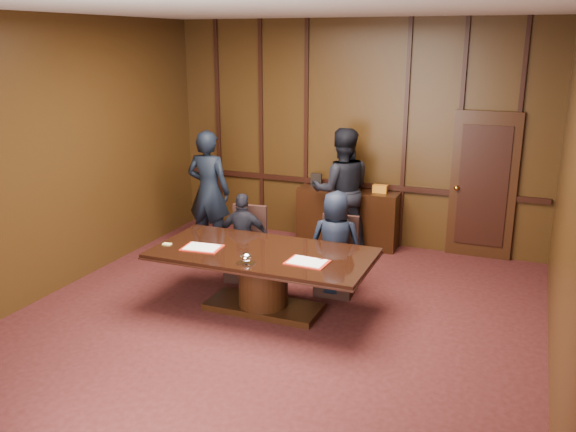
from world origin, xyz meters
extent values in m
plane|color=black|center=(0.00, 0.00, 0.00)|extent=(7.00, 7.00, 0.00)
plane|color=silver|center=(0.00, 0.00, 3.50)|extent=(7.00, 7.00, 0.00)
cube|color=black|center=(0.00, 3.50, 1.75)|extent=(6.00, 0.04, 3.50)
cube|color=black|center=(-3.00, 0.00, 1.75)|extent=(0.04, 7.00, 3.50)
cube|color=black|center=(3.00, 0.00, 1.75)|extent=(0.04, 7.00, 3.50)
cube|color=black|center=(0.00, 3.47, 0.95)|extent=(5.90, 0.05, 0.08)
cube|color=black|center=(2.00, 3.46, 1.10)|extent=(0.95, 0.06, 2.20)
sphere|color=gold|center=(1.63, 3.39, 1.05)|extent=(0.08, 0.08, 0.08)
cube|color=black|center=(0.00, 3.26, 0.45)|extent=(1.60, 0.45, 0.90)
cube|color=black|center=(-0.70, 3.26, 0.03)|extent=(0.12, 0.40, 0.06)
cube|color=black|center=(0.70, 3.26, 0.03)|extent=(0.12, 0.40, 0.06)
cube|color=gold|center=(0.00, 3.26, 1.14)|extent=(0.34, 0.18, 0.48)
cylinder|color=white|center=(0.00, 3.16, 1.20)|extent=(0.22, 0.03, 0.22)
cone|color=gold|center=(0.00, 3.26, 1.46)|extent=(0.14, 0.14, 0.16)
cube|color=black|center=(-0.55, 3.28, 1.01)|extent=(0.18, 0.04, 0.22)
cube|color=orange|center=(0.50, 3.28, 0.96)|extent=(0.22, 0.12, 0.12)
cube|color=black|center=(-0.23, 0.48, 0.04)|extent=(1.40, 0.60, 0.08)
cylinder|color=black|center=(-0.23, 0.48, 0.39)|extent=(0.60, 0.60, 0.62)
cube|color=black|center=(-0.23, 0.48, 0.71)|extent=(2.62, 1.32, 0.02)
cube|color=black|center=(-0.23, 0.48, 0.73)|extent=(2.60, 1.30, 0.06)
cube|color=#AF1D10|center=(-0.95, 0.30, 0.77)|extent=(0.49, 0.37, 0.01)
cube|color=white|center=(-0.95, 0.30, 0.78)|extent=(0.42, 0.32, 0.01)
cube|color=#AF1D10|center=(0.40, 0.32, 0.77)|extent=(0.48, 0.36, 0.01)
cube|color=white|center=(0.40, 0.32, 0.78)|extent=(0.41, 0.30, 0.01)
cube|color=white|center=(-0.23, 0.03, 0.77)|extent=(0.20, 0.14, 0.01)
ellipsoid|color=white|center=(-0.23, 0.03, 0.82)|extent=(0.13, 0.13, 0.10)
cube|color=#E3C66F|center=(-1.42, 0.26, 0.77)|extent=(0.10, 0.07, 0.01)
cube|color=black|center=(-0.88, 1.33, 0.23)|extent=(0.53, 0.53, 0.46)
cube|color=black|center=(-0.90, 1.54, 0.72)|extent=(0.48, 0.11, 0.55)
cylinder|color=black|center=(-1.08, 1.13, 0.12)|extent=(0.04, 0.04, 0.23)
cylinder|color=black|center=(-0.68, 1.53, 0.12)|extent=(0.04, 0.04, 0.23)
cube|color=black|center=(0.42, 1.33, 0.23)|extent=(0.51, 0.51, 0.46)
cube|color=black|center=(0.41, 1.54, 0.72)|extent=(0.48, 0.09, 0.55)
cylinder|color=black|center=(0.22, 1.13, 0.12)|extent=(0.04, 0.04, 0.23)
cylinder|color=black|center=(0.62, 1.53, 0.12)|extent=(0.04, 0.04, 0.23)
imported|color=black|center=(-0.88, 1.28, 0.61)|extent=(0.76, 0.46, 1.22)
imported|color=black|center=(0.42, 1.28, 0.68)|extent=(0.74, 0.56, 1.37)
imported|color=black|center=(-1.91, 2.19, 0.94)|extent=(0.70, 0.47, 1.89)
imported|color=black|center=(-0.02, 2.95, 0.96)|extent=(1.14, 1.02, 1.92)
camera|label=1|loc=(2.62, -5.74, 3.19)|focal=38.00mm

